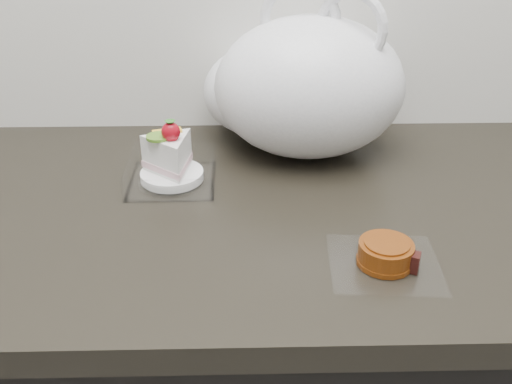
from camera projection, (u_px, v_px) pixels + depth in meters
cake_tray at (171, 165)px, 0.94m from camera, size 0.14×0.14×0.11m
mooncake_wrap at (386, 255)px, 0.74m from camera, size 0.15×0.14×0.03m
plastic_bag at (298, 87)px, 1.00m from camera, size 0.42×0.36×0.30m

